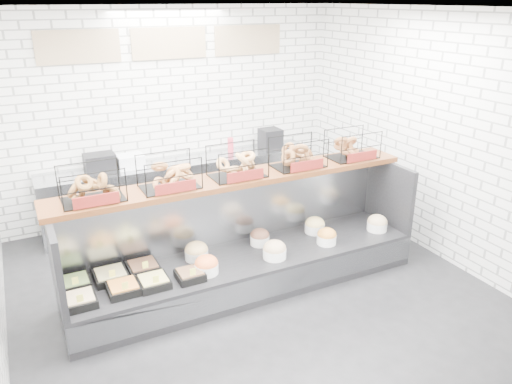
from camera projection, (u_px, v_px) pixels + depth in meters
ground at (259, 298)px, 5.48m from camera, size 5.50×5.50×0.00m
room_shell at (233, 102)px, 5.23m from camera, size 5.02×5.51×3.01m
display_case at (243, 259)px, 5.64m from camera, size 4.00×0.90×1.20m
bagel_shelf at (237, 166)px, 5.41m from camera, size 4.10×0.50×0.40m
prep_counter at (184, 188)px, 7.33m from camera, size 4.00×0.60×1.20m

